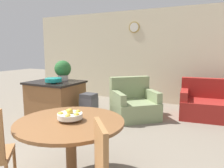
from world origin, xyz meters
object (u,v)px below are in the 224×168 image
Objects in this scene: armchair at (134,104)px; fruit_bowl at (70,115)px; dining_table at (71,135)px; kitchen_island at (56,102)px; teal_bowl at (53,80)px; couch at (221,106)px; potted_plant at (63,70)px; trash_bin at (89,111)px.

fruit_bowl is at bearing -126.72° from armchair.
armchair is at bearing 95.78° from dining_table.
fruit_bowl is 0.21× the size of armchair.
fruit_bowl is (0.00, -0.00, 0.24)m from dining_table.
armchair is (1.39, 1.04, -0.14)m from kitchen_island.
couch is (3.08, 1.96, -0.64)m from teal_bowl.
kitchen_island is 0.72m from potted_plant.
kitchen_island is 1.55× the size of trash_bin.
teal_bowl is (0.11, -0.16, 0.50)m from kitchen_island.
fruit_bowl reaches higher than couch.
kitchen_island is at bearing -177.49° from trash_bin.
couch reaches higher than dining_table.
kitchen_island is (-1.67, 1.65, -0.39)m from fruit_bowl.
armchair is at bearing 95.81° from fruit_bowl.
armchair reaches higher than kitchen_island.
teal_bowl reaches higher than kitchen_island.
couch is at bearing 26.22° from potted_plant.
kitchen_island reaches higher than dining_table.
armchair is at bearing 36.84° from kitchen_island.
kitchen_island is 3.17× the size of teal_bowl.
teal_bowl reaches higher than dining_table.
kitchen_island is 1.74m from armchair.
couch is at bearing 66.22° from dining_table.
couch is (3.16, 1.56, -0.82)m from potted_plant.
teal_bowl is at bearing -179.32° from armchair.
dining_table is 3.62× the size of teal_bowl.
couch is (3.18, 1.80, -0.14)m from kitchen_island.
armchair is at bearing -164.00° from couch.
armchair reaches higher than trash_bin.
potted_plant is at bearing 167.71° from armchair.
dining_table is 2.35m from kitchen_island.
fruit_bowl is 2.52m from potted_plant.
fruit_bowl reaches higher than trash_bin.
armchair is at bearing 43.21° from teal_bowl.
fruit_bowl is at bearing -44.74° from kitchen_island.
dining_table is 2.18m from teal_bowl.
trash_bin is at bearing -162.13° from armchair.
trash_bin is (0.71, 0.20, -0.60)m from teal_bowl.
potted_plant reaches higher than couch.
kitchen_island is 0.54m from teal_bowl.
potted_plant reaches higher than kitchen_island.
trash_bin is (0.80, -0.21, -0.77)m from potted_plant.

